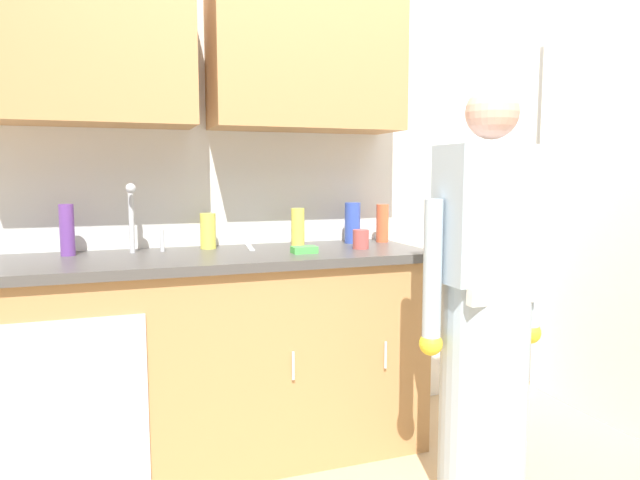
% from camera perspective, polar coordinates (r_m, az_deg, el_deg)
% --- Properties ---
extents(kitchen_wall_with_uppers, '(4.80, 0.44, 2.70)m').
position_cam_1_polar(kitchen_wall_with_uppers, '(2.98, -3.86, 10.00)').
color(kitchen_wall_with_uppers, silver).
rests_on(kitchen_wall_with_uppers, ground).
extents(closet_door_panel, '(0.04, 1.10, 2.10)m').
position_cam_1_polar(closet_door_panel, '(3.32, 26.84, 1.61)').
color(closet_door_panel, silver).
rests_on(closet_door_panel, ground).
extents(counter_cabinet, '(1.90, 0.62, 0.90)m').
position_cam_1_polar(counter_cabinet, '(2.73, -10.50, -11.60)').
color(counter_cabinet, '#B27F4C').
rests_on(counter_cabinet, ground).
extents(countertop, '(1.96, 0.66, 0.04)m').
position_cam_1_polar(countertop, '(2.62, -10.66, -1.78)').
color(countertop, '#474442').
rests_on(countertop, counter_cabinet).
extents(sink, '(0.50, 0.36, 0.35)m').
position_cam_1_polar(sink, '(2.60, -16.86, -1.90)').
color(sink, '#B7BABF').
rests_on(sink, counter_cabinet).
extents(person_at_sink, '(0.55, 0.34, 1.62)m').
position_cam_1_polar(person_at_sink, '(2.38, 15.88, -8.35)').
color(person_at_sink, white).
rests_on(person_at_sink, ground).
extents(bottle_water_short, '(0.08, 0.08, 0.21)m').
position_cam_1_polar(bottle_water_short, '(2.97, 3.20, 1.68)').
color(bottle_water_short, '#334CB2').
rests_on(bottle_water_short, countertop).
extents(bottle_cleaner_spray, '(0.06, 0.06, 0.20)m').
position_cam_1_polar(bottle_cleaner_spray, '(3.03, 6.12, 1.64)').
color(bottle_cleaner_spray, '#E05933').
rests_on(bottle_cleaner_spray, countertop).
extents(bottle_water_tall, '(0.07, 0.07, 0.18)m').
position_cam_1_polar(bottle_water_tall, '(2.86, -2.18, 1.28)').
color(bottle_water_tall, '#D8D14C').
rests_on(bottle_water_tall, countertop).
extents(bottle_dish_liquid, '(0.06, 0.06, 0.22)m').
position_cam_1_polar(bottle_dish_liquid, '(2.74, -23.49, 0.90)').
color(bottle_dish_liquid, '#66388C').
rests_on(bottle_dish_liquid, countertop).
extents(bottle_soap, '(0.07, 0.07, 0.17)m').
position_cam_1_polar(bottle_soap, '(2.80, -10.89, 0.88)').
color(bottle_soap, '#D8D14C').
rests_on(bottle_soap, countertop).
extents(cup_by_sink, '(0.08, 0.08, 0.09)m').
position_cam_1_polar(cup_by_sink, '(2.75, 4.02, 0.07)').
color(cup_by_sink, '#B24C47').
rests_on(cup_by_sink, countertop).
extents(knife_on_counter, '(0.06, 0.24, 0.01)m').
position_cam_1_polar(knife_on_counter, '(2.81, -6.88, -0.70)').
color(knife_on_counter, silver).
rests_on(knife_on_counter, countertop).
extents(sponge, '(0.11, 0.07, 0.03)m').
position_cam_1_polar(sponge, '(2.60, -1.55, -0.96)').
color(sponge, '#4CBF4C').
rests_on(sponge, countertop).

